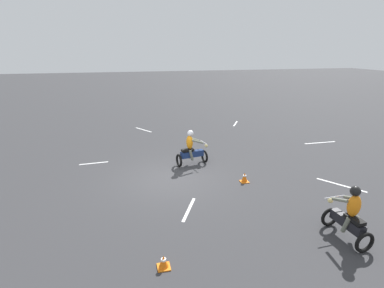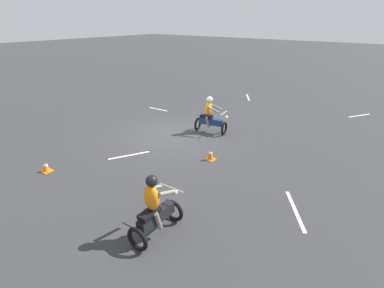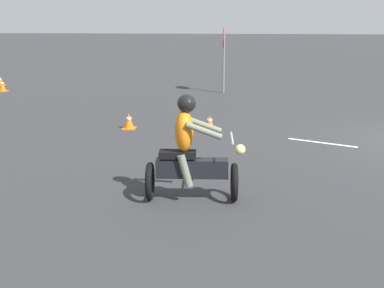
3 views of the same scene
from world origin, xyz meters
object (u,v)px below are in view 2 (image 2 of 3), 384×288
Objects in this scene: motorcycle_rider_foreground at (210,117)px; motorcycle_rider_background at (155,210)px; traffic_cone_near_right at (46,167)px; traffic_cone_far_right at (211,155)px.

motorcycle_rider_foreground is 1.00× the size of motorcycle_rider_background.
motorcycle_rider_background is (-2.95, 6.55, 0.00)m from motorcycle_rider_foreground.
traffic_cone_near_right is (5.19, -0.04, -0.56)m from motorcycle_rider_background.
traffic_cone_far_right is at bearing 104.29° from motorcycle_rider_background.
motorcycle_rider_foreground and motorcycle_rider_background have the same top height.
motorcycle_rider_foreground reaches higher than traffic_cone_near_right.
motorcycle_rider_foreground is at bearing 111.35° from motorcycle_rider_background.
motorcycle_rider_background is at bearing 179.58° from traffic_cone_near_right.
motorcycle_rider_background is 5.22m from traffic_cone_near_right.
motorcycle_rider_foreground is 4.83× the size of traffic_cone_near_right.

